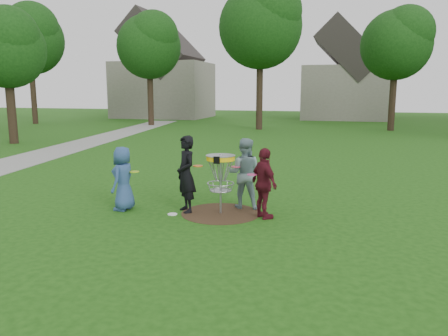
% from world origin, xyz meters
% --- Properties ---
extents(ground, '(100.00, 100.00, 0.00)m').
position_xyz_m(ground, '(0.00, 0.00, 0.00)').
color(ground, '#19470F').
rests_on(ground, ground).
extents(dirt_patch, '(1.80, 1.80, 0.01)m').
position_xyz_m(dirt_patch, '(0.00, 0.00, 0.00)').
color(dirt_patch, '#47331E').
rests_on(dirt_patch, ground).
extents(concrete_path, '(7.75, 39.92, 0.02)m').
position_xyz_m(concrete_path, '(-10.00, 8.00, 0.01)').
color(concrete_path, '#9E9E99').
rests_on(concrete_path, ground).
extents(player_blue, '(0.50, 0.75, 1.49)m').
position_xyz_m(player_blue, '(-2.28, -0.27, 0.75)').
color(player_blue, '#2E4C7E').
rests_on(player_blue, ground).
extents(player_black, '(0.74, 0.76, 1.77)m').
position_xyz_m(player_black, '(-0.80, -0.06, 0.88)').
color(player_black, black).
rests_on(player_black, ground).
extents(player_grey, '(0.84, 0.67, 1.67)m').
position_xyz_m(player_grey, '(0.41, 0.64, 0.83)').
color(player_grey, gray).
rests_on(player_grey, ground).
extents(player_maroon, '(0.88, 0.94, 1.55)m').
position_xyz_m(player_maroon, '(1.01, -0.12, 0.78)').
color(player_maroon, '#591420').
rests_on(player_maroon, ground).
extents(disc_on_grass, '(0.22, 0.22, 0.02)m').
position_xyz_m(disc_on_grass, '(-1.03, -0.37, 0.01)').
color(disc_on_grass, white).
rests_on(disc_on_grass, ground).
extents(disc_golf_basket, '(0.66, 0.67, 1.38)m').
position_xyz_m(disc_golf_basket, '(0.00, -0.00, 1.02)').
color(disc_golf_basket, '#9EA0A5').
rests_on(disc_golf_basket, ground).
extents(held_discs, '(2.96, 0.86, 0.19)m').
position_xyz_m(held_discs, '(-0.38, 0.01, 0.99)').
color(held_discs, '#AFD717').
rests_on(held_discs, ground).
extents(tree_row, '(51.20, 17.42, 9.90)m').
position_xyz_m(tree_row, '(0.44, 20.67, 6.21)').
color(tree_row, '#38281C').
rests_on(tree_row, ground).
extents(house_row, '(44.50, 10.65, 11.62)m').
position_xyz_m(house_row, '(4.78, 33.07, 4.14)').
color(house_row, gray).
rests_on(house_row, ground).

